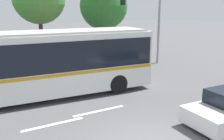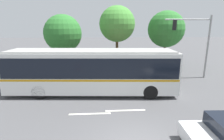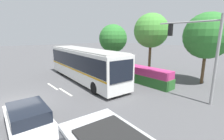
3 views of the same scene
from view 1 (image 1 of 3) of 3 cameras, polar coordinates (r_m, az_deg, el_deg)
name	(u,v)px [view 1 (image 1 of 3)]	position (r m, az deg, el deg)	size (l,w,h in m)	color
city_bus	(30,62)	(12.63, -18.01, 1.81)	(12.37, 3.37, 3.25)	silver
traffic_light_pole	(148,15)	(19.76, 8.18, 12.21)	(4.35, 0.24, 5.87)	gray
flowering_hedge	(71,62)	(17.46, -9.23, 1.86)	(8.17, 1.31, 1.58)	#286028
street_tree_right	(104,6)	(23.01, -1.91, 14.24)	(4.22, 4.22, 6.63)	brown
lane_stripe_near	(220,88)	(15.21, 23.16, -3.85)	(2.40, 0.16, 0.01)	silver
lane_stripe_mid	(99,111)	(11.06, -2.94, -9.21)	(2.40, 0.16, 0.01)	silver
lane_stripe_far	(53,124)	(10.11, -13.10, -11.86)	(2.40, 0.16, 0.01)	silver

